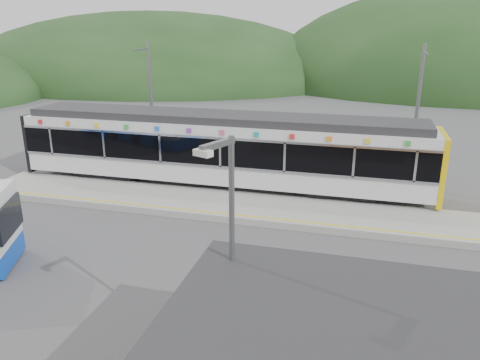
# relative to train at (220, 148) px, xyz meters

# --- Properties ---
(ground) EXTENTS (120.00, 120.00, 0.00)m
(ground) POSITION_rel_train_xyz_m (2.19, -6.00, -2.06)
(ground) COLOR #4C4C4F
(ground) RESTS_ON ground
(hills) EXTENTS (146.00, 149.00, 26.00)m
(hills) POSITION_rel_train_xyz_m (8.38, -0.71, -2.06)
(hills) COLOR #1E3D19
(hills) RESTS_ON ground
(platform) EXTENTS (26.00, 3.20, 0.30)m
(platform) POSITION_rel_train_xyz_m (2.19, -2.70, -1.91)
(platform) COLOR #9E9E99
(platform) RESTS_ON ground
(yellow_line) EXTENTS (26.00, 0.10, 0.01)m
(yellow_line) POSITION_rel_train_xyz_m (2.19, -4.00, -1.76)
(yellow_line) COLOR yellow
(yellow_line) RESTS_ON platform
(train) EXTENTS (20.44, 3.01, 3.74)m
(train) POSITION_rel_train_xyz_m (0.00, 0.00, 0.00)
(train) COLOR black
(train) RESTS_ON ground
(catenary_mast_west) EXTENTS (0.18, 1.80, 7.00)m
(catenary_mast_west) POSITION_rel_train_xyz_m (-4.81, 2.56, 1.58)
(catenary_mast_west) COLOR slate
(catenary_mast_west) RESTS_ON ground
(catenary_mast_east) EXTENTS (0.18, 1.80, 7.00)m
(catenary_mast_east) POSITION_rel_train_xyz_m (9.19, 2.56, 1.58)
(catenary_mast_east) COLOR slate
(catenary_mast_east) RESTS_ON ground
(lamp_post) EXTENTS (0.46, 1.06, 5.72)m
(lamp_post) POSITION_rel_train_xyz_m (4.28, -12.81, 1.36)
(lamp_post) COLOR slate
(lamp_post) RESTS_ON ground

